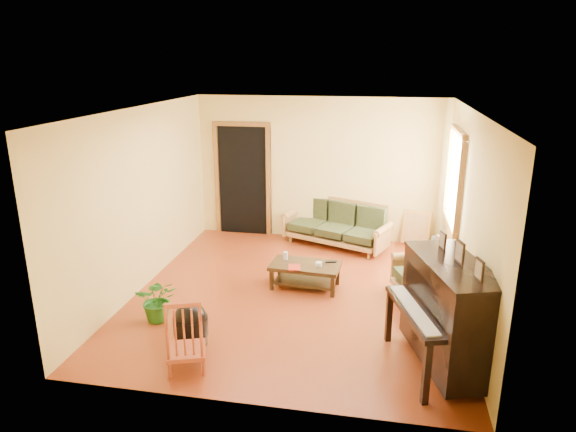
% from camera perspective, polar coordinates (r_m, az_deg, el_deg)
% --- Properties ---
extents(floor, '(5.00, 5.00, 0.00)m').
position_cam_1_polar(floor, '(7.44, 0.87, -8.64)').
color(floor, '#65220D').
rests_on(floor, ground).
extents(doorway, '(1.08, 0.16, 2.05)m').
position_cam_1_polar(doorway, '(9.70, -5.07, 3.90)').
color(doorway, black).
rests_on(doorway, floor).
extents(window, '(0.12, 1.36, 1.46)m').
position_cam_1_polar(window, '(8.16, 18.06, 4.02)').
color(window, white).
rests_on(window, right_wall).
extents(sofa, '(2.03, 1.43, 0.80)m').
position_cam_1_polar(sofa, '(9.18, 5.33, -0.92)').
color(sofa, '#9B6B38').
rests_on(sofa, floor).
extents(coffee_table, '(1.04, 0.62, 0.37)m').
position_cam_1_polar(coffee_table, '(7.57, 1.92, -6.64)').
color(coffee_table, black).
rests_on(coffee_table, floor).
extents(armchair, '(1.02, 1.04, 0.83)m').
position_cam_1_polar(armchair, '(7.37, 14.76, -5.98)').
color(armchair, '#9B6B38').
rests_on(armchair, floor).
extents(piano, '(1.19, 1.56, 1.22)m').
position_cam_1_polar(piano, '(5.81, 17.44, -10.56)').
color(piano, black).
rests_on(piano, floor).
extents(footstool, '(0.45, 0.45, 0.39)m').
position_cam_1_polar(footstool, '(6.27, -10.73, -12.18)').
color(footstool, black).
rests_on(footstool, floor).
extents(red_chair, '(0.53, 0.55, 0.86)m').
position_cam_1_polar(red_chair, '(5.72, -11.36, -12.59)').
color(red_chair, maroon).
rests_on(red_chair, floor).
extents(leaning_frame, '(0.51, 0.27, 0.66)m').
position_cam_1_polar(leaning_frame, '(9.45, 14.06, -1.27)').
color(leaning_frame, gold).
rests_on(leaning_frame, floor).
extents(ceramic_crock, '(0.26, 0.26, 0.25)m').
position_cam_1_polar(ceramic_crock, '(9.37, 16.23, -2.97)').
color(ceramic_crock, '#3847A8').
rests_on(ceramic_crock, floor).
extents(potted_plant, '(0.63, 0.59, 0.58)m').
position_cam_1_polar(potted_plant, '(6.83, -14.23, -8.96)').
color(potted_plant, '#21611B').
rests_on(potted_plant, floor).
extents(book, '(0.22, 0.26, 0.02)m').
position_cam_1_polar(book, '(7.35, 0.02, -5.76)').
color(book, maroon).
rests_on(book, coffee_table).
extents(candle, '(0.08, 0.08, 0.12)m').
position_cam_1_polar(candle, '(7.64, -0.28, -4.43)').
color(candle, silver).
rests_on(candle, coffee_table).
extents(glass_jar, '(0.09, 0.09, 0.06)m').
position_cam_1_polar(glass_jar, '(7.43, 3.45, -5.37)').
color(glass_jar, white).
rests_on(glass_jar, coffee_table).
extents(remote, '(0.17, 0.08, 0.02)m').
position_cam_1_polar(remote, '(7.58, 4.77, -5.10)').
color(remote, black).
rests_on(remote, coffee_table).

